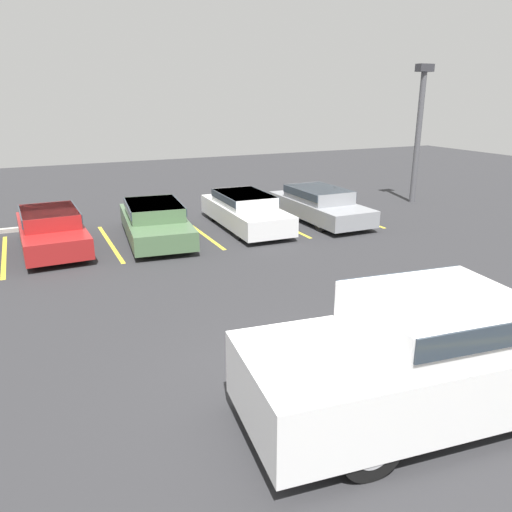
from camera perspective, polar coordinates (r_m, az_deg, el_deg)
The scene contains 13 objects.
ground_plane at distance 8.05m, azimuth 9.03°, elevation -15.74°, with size 60.00×60.00×0.00m, color #2D2D30.
stall_stripe_b at distance 16.16m, azimuth -26.84°, elevation 0.05°, with size 0.12×4.40×0.01m, color yellow.
stall_stripe_c at distance 16.29m, azimuth -16.34°, elevation 1.43°, with size 0.12×4.40×0.01m, color yellow.
stall_stripe_d at distance 16.95m, azimuth -6.32°, elevation 2.70°, with size 0.12×4.40×0.01m, color yellow.
stall_stripe_e at distance 18.10m, azimuth 2.71°, elevation 3.77°, with size 0.12×4.40×0.01m, color yellow.
stall_stripe_f at distance 19.63m, azimuth 10.51°, elevation 4.62°, with size 0.12×4.40×0.01m, color yellow.
pickup_truck at distance 7.87m, azimuth 21.61°, elevation -10.08°, with size 6.42×2.81×1.82m.
parked_sedan_b at distance 16.11m, azimuth -22.37°, elevation 2.96°, with size 1.86×4.43×1.19m.
parked_sedan_c at distance 16.30m, azimuth -11.49°, elevation 4.08°, with size 2.29×4.86×1.16m.
parked_sedan_d at distance 17.39m, azimuth -1.30°, elevation 5.35°, with size 1.87×4.79×1.20m.
parked_sedan_e at distance 18.53m, azimuth 7.22°, elevation 6.00°, with size 1.78×4.76×1.19m.
light_post at distance 22.36m, azimuth 18.15°, elevation 14.02°, with size 0.70×0.36×5.61m.
wheel_stop_curb at distance 18.81m, azimuth -26.00°, elevation 2.70°, with size 1.98×0.20×0.14m, color #B7B2A8.
Camera 1 is at (-3.90, -5.47, 4.44)m, focal length 35.00 mm.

